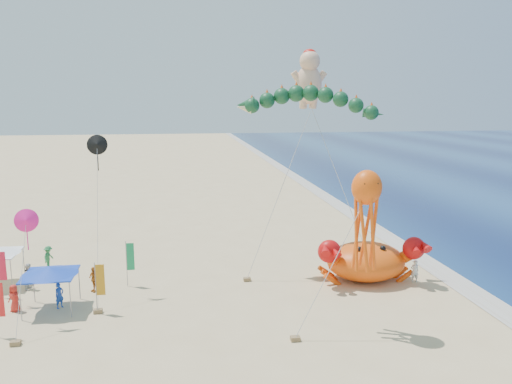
# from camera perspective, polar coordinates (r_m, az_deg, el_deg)

# --- Properties ---
(ground) EXTENTS (320.00, 320.00, 0.00)m
(ground) POSITION_cam_1_polar(r_m,az_deg,el_deg) (33.86, 3.95, -11.40)
(ground) COLOR #D1B784
(ground) RESTS_ON ground
(foam_strip) EXTENTS (320.00, 320.00, 0.00)m
(foam_strip) POSITION_cam_1_polar(r_m,az_deg,el_deg) (38.23, 22.03, -9.56)
(foam_strip) COLOR silver
(foam_strip) RESTS_ON ground
(crab_inflatable) EXTENTS (7.58, 4.82, 3.32)m
(crab_inflatable) POSITION_cam_1_polar(r_m,az_deg,el_deg) (36.40, 12.51, -7.60)
(crab_inflatable) COLOR #EF510C
(crab_inflatable) RESTS_ON ground
(dragon_kite) EXTENTS (10.19, 4.45, 13.31)m
(dragon_kite) POSITION_cam_1_polar(r_m,az_deg,el_deg) (35.83, 5.99, 9.76)
(dragon_kite) COLOR #113E22
(dragon_kite) RESTS_ON ground
(cherub_kite) EXTENTS (5.05, 6.59, 16.48)m
(cherub_kite) POSITION_cam_1_polar(r_m,az_deg,el_deg) (40.03, 6.11, 12.87)
(cherub_kite) COLOR #F8BE97
(cherub_kite) RESTS_ON ground
(octopus_kite) EXTENTS (5.02, 1.69, 8.98)m
(octopus_kite) POSITION_cam_1_polar(r_m,az_deg,el_deg) (27.30, 12.40, -2.35)
(octopus_kite) COLOR #FE560D
(octopus_kite) RESTS_ON ground
(canopy_blue) EXTENTS (3.30, 3.30, 2.71)m
(canopy_blue) POSITION_cam_1_polar(r_m,az_deg,el_deg) (32.88, -22.51, -8.36)
(canopy_blue) COLOR gray
(canopy_blue) RESTS_ON ground
(feather_flags) EXTENTS (8.55, 6.63, 3.20)m
(feather_flags) POSITION_cam_1_polar(r_m,az_deg,el_deg) (33.21, -21.48, -8.88)
(feather_flags) COLOR gray
(feather_flags) RESTS_ON ground
(beachgoers) EXTENTS (27.00, 9.07, 1.79)m
(beachgoers) POSITION_cam_1_polar(r_m,az_deg,el_deg) (36.52, -19.69, -8.93)
(beachgoers) COLOR silver
(beachgoers) RESTS_ON ground
(small_kites) EXTENTS (8.22, 8.07, 10.46)m
(small_kites) POSITION_cam_1_polar(r_m,az_deg,el_deg) (32.69, -23.76, 0.19)
(small_kites) COLOR #FE1C8B
(small_kites) RESTS_ON ground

